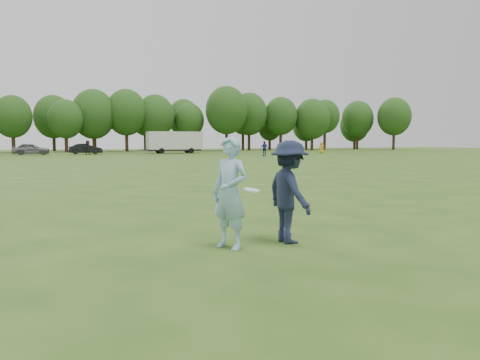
# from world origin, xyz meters

# --- Properties ---
(ground) EXTENTS (200.00, 200.00, 0.00)m
(ground) POSITION_xyz_m (0.00, 0.00, 0.00)
(ground) COLOR #284B15
(ground) RESTS_ON ground
(thrower) EXTENTS (0.76, 0.85, 1.95)m
(thrower) POSITION_xyz_m (-0.27, -0.08, 0.97)
(thrower) COLOR #90BEDE
(thrower) RESTS_ON ground
(defender) EXTENTS (0.77, 1.25, 1.88)m
(defender) POSITION_xyz_m (0.90, -0.05, 0.94)
(defender) COLOR #192139
(defender) RESTS_ON ground
(player_far_b) EXTENTS (0.95, 1.15, 1.84)m
(player_far_b) POSITION_xyz_m (20.29, 43.93, 0.92)
(player_far_b) COLOR navy
(player_far_b) RESTS_ON ground
(player_far_c) EXTENTS (0.96, 0.98, 1.70)m
(player_far_c) POSITION_xyz_m (33.69, 52.82, 0.85)
(player_far_c) COLOR orange
(player_far_c) RESTS_ON ground
(player_far_d) EXTENTS (1.86, 1.21, 1.92)m
(player_far_d) POSITION_xyz_m (0.75, 57.29, 0.96)
(player_far_d) COLOR black
(player_far_d) RESTS_ON ground
(car_e) EXTENTS (4.63, 1.99, 1.56)m
(car_e) POSITION_xyz_m (-6.20, 59.46, 0.78)
(car_e) COLOR slate
(car_e) RESTS_ON ground
(car_f) EXTENTS (4.48, 1.58, 1.47)m
(car_f) POSITION_xyz_m (0.63, 60.41, 0.74)
(car_f) COLOR black
(car_f) RESTS_ON ground
(field_cone) EXTENTS (0.28, 0.28, 0.30)m
(field_cone) POSITION_xyz_m (14.12, 40.71, 0.15)
(field_cone) COLOR #DB4F0B
(field_cone) RESTS_ON ground
(disc_in_play) EXTENTS (0.33, 0.33, 0.09)m
(disc_in_play) POSITION_xyz_m (-0.00, -0.41, 1.04)
(disc_in_play) COLOR white
(disc_in_play) RESTS_ON ground
(cargo_trailer) EXTENTS (9.00, 2.75, 3.20)m
(cargo_trailer) POSITION_xyz_m (13.14, 60.25, 1.78)
(cargo_trailer) COLOR silver
(cargo_trailer) RESTS_ON ground
(treeline) EXTENTS (130.35, 18.39, 11.74)m
(treeline) POSITION_xyz_m (2.81, 76.90, 6.26)
(treeline) COLOR #332114
(treeline) RESTS_ON ground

